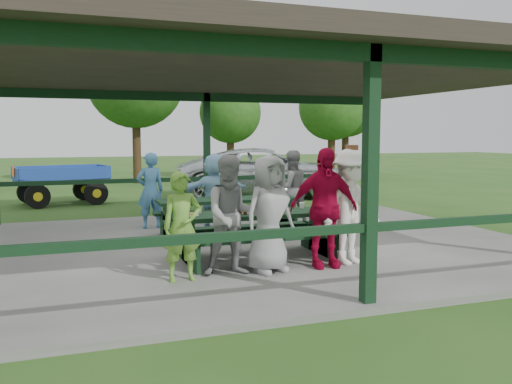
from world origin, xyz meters
name	(u,v)px	position (x,y,z in m)	size (l,w,h in m)	color
ground	(259,248)	(0.00, 0.00, 0.00)	(90.00, 90.00, 0.00)	#275219
concrete_slab	(259,245)	(0.00, 0.00, 0.05)	(10.00, 8.00, 0.10)	slate
pavilion_structure	(259,74)	(0.00, 0.00, 3.17)	(10.60, 8.60, 3.24)	black
picnic_table_near	(257,229)	(-0.47, -1.20, 0.57)	(2.60, 1.39, 0.75)	black
picnic_table_far	(227,212)	(-0.37, 0.80, 0.58)	(2.70, 1.39, 0.75)	black
table_setting	(256,210)	(-0.47, -1.18, 0.88)	(2.42, 0.45, 0.10)	white
contestant_green	(182,227)	(-1.87, -2.11, 0.84)	(0.54, 0.36, 1.49)	#649F34
contestant_grey_left	(232,215)	(-1.14, -2.03, 0.95)	(0.83, 0.64, 1.70)	gray
contestant_grey_mid	(269,214)	(-0.59, -2.07, 0.95)	(0.83, 0.54, 1.70)	#97979A
contestant_red	(324,208)	(0.29, -2.04, 1.00)	(1.05, 0.44, 1.80)	#A7062B
contestant_white_fedora	(351,206)	(0.78, -2.01, 0.99)	(1.28, 0.95, 1.83)	white
spectator_lblue	(214,191)	(-0.39, 1.70, 0.90)	(1.49, 0.47, 1.60)	#96CAE9
spectator_blue	(150,190)	(-1.64, 2.26, 0.91)	(0.59, 0.39, 1.62)	teal
spectator_grey	(291,188)	(1.29, 1.51, 0.93)	(0.80, 0.63, 1.65)	gray
pickup_truck	(266,173)	(3.09, 7.84, 0.82)	(2.72, 5.90, 1.64)	silver
farm_trailer	(62,184)	(-3.42, 8.00, 0.61)	(3.58, 2.01, 1.24)	#1B3D96
tree_left	(135,79)	(-0.34, 14.65, 4.45)	(4.21, 4.21, 6.57)	#312213
tree_mid	(230,113)	(4.35, 16.12, 3.15)	(2.99, 2.99, 4.66)	#312213
tree_right	(332,108)	(8.99, 14.47, 3.41)	(3.23, 3.23, 5.05)	#312213
tree_far_right	(346,104)	(10.66, 16.10, 3.70)	(3.50, 3.50, 5.47)	#312213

